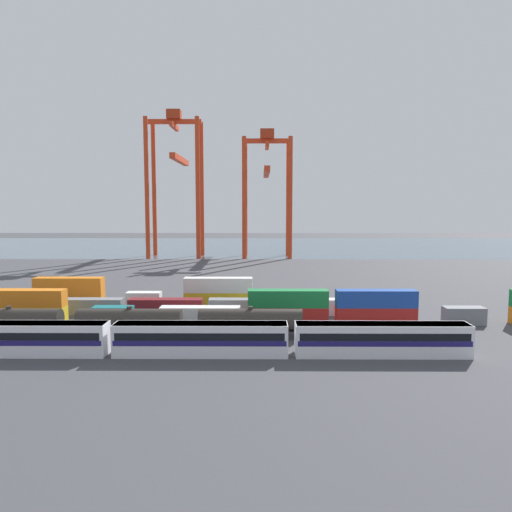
# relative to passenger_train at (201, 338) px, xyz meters

# --- Properties ---
(ground_plane) EXTENTS (420.00, 420.00, 0.00)m
(ground_plane) POSITION_rel_passenger_train_xyz_m (0.85, 62.39, -2.14)
(ground_plane) COLOR #424247
(harbour_water) EXTENTS (400.00, 110.00, 0.01)m
(harbour_water) POSITION_rel_passenger_train_xyz_m (0.85, 162.07, -2.14)
(harbour_water) COLOR #475B6B
(harbour_water) RESTS_ON ground_plane
(passenger_train) EXTENTS (63.88, 3.14, 3.90)m
(passenger_train) POSITION_rel_passenger_train_xyz_m (0.00, 0.00, 0.00)
(passenger_train) COLOR silver
(passenger_train) RESTS_ON ground_plane
(freight_tank_row) EXTENTS (46.73, 2.86, 4.32)m
(freight_tank_row) POSITION_rel_passenger_train_xyz_m (-10.62, 7.79, -0.11)
(freight_tank_row) COLOR #232326
(freight_tank_row) RESTS_ON ground_plane
(shipping_container_0) EXTENTS (12.10, 2.44, 2.60)m
(shipping_container_0) POSITION_rel_passenger_train_xyz_m (-28.68, 15.87, -0.84)
(shipping_container_0) COLOR gold
(shipping_container_0) RESTS_ON ground_plane
(shipping_container_1) EXTENTS (12.10, 2.44, 2.60)m
(shipping_container_1) POSITION_rel_passenger_train_xyz_m (-28.68, 15.87, 1.76)
(shipping_container_1) COLOR orange
(shipping_container_1) RESTS_ON shipping_container_0
(shipping_container_2) EXTENTS (6.04, 2.44, 2.60)m
(shipping_container_2) POSITION_rel_passenger_train_xyz_m (-15.36, 15.87, -0.84)
(shipping_container_2) COLOR #146066
(shipping_container_2) RESTS_ON ground_plane
(shipping_container_3) EXTENTS (12.10, 2.44, 2.60)m
(shipping_container_3) POSITION_rel_passenger_train_xyz_m (-2.03, 15.87, -0.84)
(shipping_container_3) COLOR silver
(shipping_container_3) RESTS_ON ground_plane
(shipping_container_4) EXTENTS (12.10, 2.44, 2.60)m
(shipping_container_4) POSITION_rel_passenger_train_xyz_m (11.29, 15.87, -0.84)
(shipping_container_4) COLOR #AD211C
(shipping_container_4) RESTS_ON ground_plane
(shipping_container_5) EXTENTS (12.10, 2.44, 2.60)m
(shipping_container_5) POSITION_rel_passenger_train_xyz_m (11.29, 15.87, 1.76)
(shipping_container_5) COLOR #197538
(shipping_container_5) RESTS_ON shipping_container_4
(shipping_container_6) EXTENTS (12.10, 2.44, 2.60)m
(shipping_container_6) POSITION_rel_passenger_train_xyz_m (24.62, 15.87, -0.84)
(shipping_container_6) COLOR #AD211C
(shipping_container_6) RESTS_ON ground_plane
(shipping_container_7) EXTENTS (12.10, 2.44, 2.60)m
(shipping_container_7) POSITION_rel_passenger_train_xyz_m (24.62, 15.87, 1.76)
(shipping_container_7) COLOR #1C4299
(shipping_container_7) RESTS_ON shipping_container_6
(shipping_container_8) EXTENTS (6.04, 2.44, 2.60)m
(shipping_container_8) POSITION_rel_passenger_train_xyz_m (37.95, 15.87, -0.84)
(shipping_container_8) COLOR slate
(shipping_container_8) RESTS_ON ground_plane
(shipping_container_11) EXTENTS (12.10, 2.44, 2.60)m
(shipping_container_11) POSITION_rel_passenger_train_xyz_m (-34.87, 22.20, -0.84)
(shipping_container_11) COLOR #1C4299
(shipping_container_11) RESTS_ON ground_plane
(shipping_container_12) EXTENTS (12.10, 2.44, 2.60)m
(shipping_container_12) POSITION_rel_passenger_train_xyz_m (-21.69, 22.20, -0.84)
(shipping_container_12) COLOR slate
(shipping_container_12) RESTS_ON ground_plane
(shipping_container_13) EXTENTS (12.10, 2.44, 2.60)m
(shipping_container_13) POSITION_rel_passenger_train_xyz_m (-8.50, 22.20, -0.84)
(shipping_container_13) COLOR maroon
(shipping_container_13) RESTS_ON ground_plane
(shipping_container_14) EXTENTS (12.10, 2.44, 2.60)m
(shipping_container_14) POSITION_rel_passenger_train_xyz_m (4.68, 22.20, -0.84)
(shipping_container_14) COLOR slate
(shipping_container_14) RESTS_ON ground_plane
(shipping_container_15) EXTENTS (12.10, 2.44, 2.60)m
(shipping_container_15) POSITION_rel_passenger_train_xyz_m (17.87, 22.20, -0.84)
(shipping_container_15) COLOR silver
(shipping_container_15) RESTS_ON ground_plane
(shipping_container_16) EXTENTS (12.10, 2.44, 2.60)m
(shipping_container_16) POSITION_rel_passenger_train_xyz_m (-26.94, 28.53, -0.84)
(shipping_container_16) COLOR orange
(shipping_container_16) RESTS_ON ground_plane
(shipping_container_17) EXTENTS (12.10, 2.44, 2.60)m
(shipping_container_17) POSITION_rel_passenger_train_xyz_m (-26.94, 28.53, 1.76)
(shipping_container_17) COLOR orange
(shipping_container_17) RESTS_ON shipping_container_16
(shipping_container_18) EXTENTS (6.04, 2.44, 2.60)m
(shipping_container_18) POSITION_rel_passenger_train_xyz_m (-13.64, 28.53, -0.84)
(shipping_container_18) COLOR silver
(shipping_container_18) RESTS_ON ground_plane
(shipping_container_19) EXTENTS (12.10, 2.44, 2.60)m
(shipping_container_19) POSITION_rel_passenger_train_xyz_m (-0.34, 28.53, -0.84)
(shipping_container_19) COLOR gold
(shipping_container_19) RESTS_ON ground_plane
(shipping_container_20) EXTENTS (12.10, 2.44, 2.60)m
(shipping_container_20) POSITION_rel_passenger_train_xyz_m (-0.34, 28.53, 1.76)
(shipping_container_20) COLOR silver
(shipping_container_20) RESTS_ON shipping_container_19
(shipping_container_21) EXTENTS (6.04, 2.44, 2.60)m
(shipping_container_21) POSITION_rel_passenger_train_xyz_m (12.97, 28.53, -0.84)
(shipping_container_21) COLOR #AD211C
(shipping_container_21) RESTS_ON ground_plane
(gantry_crane_west) EXTENTS (18.94, 33.98, 51.06)m
(gantry_crane_west) POSITION_rel_passenger_train_xyz_m (-22.71, 117.51, 28.21)
(gantry_crane_west) COLOR red
(gantry_crane_west) RESTS_ON ground_plane
(gantry_crane_central) EXTENTS (17.20, 38.64, 44.44)m
(gantry_crane_central) POSITION_rel_passenger_train_xyz_m (9.54, 118.44, 24.69)
(gantry_crane_central) COLOR red
(gantry_crane_central) RESTS_ON ground_plane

